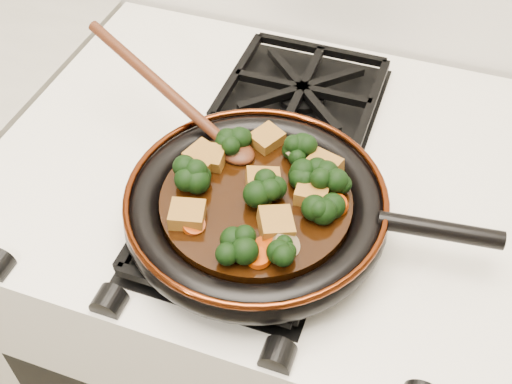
% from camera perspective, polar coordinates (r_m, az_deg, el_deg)
% --- Properties ---
extents(stove, '(0.76, 0.60, 0.90)m').
position_cam_1_polar(stove, '(1.24, 1.04, -12.16)').
color(stove, white).
rests_on(stove, ground).
extents(burner_grate_front, '(0.23, 0.23, 0.03)m').
position_cam_1_polar(burner_grate_front, '(0.78, -1.80, -3.38)').
color(burner_grate_front, black).
rests_on(burner_grate_front, stove).
extents(burner_grate_back, '(0.23, 0.23, 0.03)m').
position_cam_1_polar(burner_grate_back, '(0.97, 4.10, 8.77)').
color(burner_grate_back, black).
rests_on(burner_grate_back, stove).
extents(skillet, '(0.44, 0.32, 0.05)m').
position_cam_1_polar(skillet, '(0.77, 0.17, -1.34)').
color(skillet, black).
rests_on(skillet, burner_grate_front).
extents(braising_sauce, '(0.23, 0.23, 0.02)m').
position_cam_1_polar(braising_sauce, '(0.76, 0.00, -1.06)').
color(braising_sauce, black).
rests_on(braising_sauce, skillet).
extents(tofu_cube_0, '(0.05, 0.04, 0.02)m').
position_cam_1_polar(tofu_cube_0, '(0.73, -6.13, -2.09)').
color(tofu_cube_0, '#936221').
rests_on(tofu_cube_0, braising_sauce).
extents(tofu_cube_1, '(0.05, 0.05, 0.02)m').
position_cam_1_polar(tofu_cube_1, '(0.80, -4.68, 3.03)').
color(tofu_cube_1, '#936221').
rests_on(tofu_cube_1, braising_sauce).
extents(tofu_cube_2, '(0.04, 0.04, 0.03)m').
position_cam_1_polar(tofu_cube_2, '(0.80, -4.18, 3.03)').
color(tofu_cube_2, '#936221').
rests_on(tofu_cube_2, braising_sauce).
extents(tofu_cube_3, '(0.05, 0.05, 0.02)m').
position_cam_1_polar(tofu_cube_3, '(0.82, 0.96, 4.69)').
color(tofu_cube_3, '#936221').
rests_on(tofu_cube_3, braising_sauce).
extents(tofu_cube_4, '(0.05, 0.05, 0.03)m').
position_cam_1_polar(tofu_cube_4, '(0.78, 5.84, 2.06)').
color(tofu_cube_4, '#936221').
rests_on(tofu_cube_4, braising_sauce).
extents(tofu_cube_5, '(0.05, 0.05, 0.03)m').
position_cam_1_polar(tofu_cube_5, '(0.76, 0.64, 0.82)').
color(tofu_cube_5, '#936221').
rests_on(tofu_cube_5, braising_sauce).
extents(tofu_cube_6, '(0.04, 0.04, 0.02)m').
position_cam_1_polar(tofu_cube_6, '(0.76, 5.04, -0.03)').
color(tofu_cube_6, '#936221').
rests_on(tofu_cube_6, braising_sauce).
extents(tofu_cube_7, '(0.05, 0.05, 0.03)m').
position_cam_1_polar(tofu_cube_7, '(0.72, 1.77, -2.93)').
color(tofu_cube_7, '#936221').
rests_on(tofu_cube_7, braising_sauce).
extents(broccoli_floret_0, '(0.08, 0.08, 0.07)m').
position_cam_1_polar(broccoli_floret_0, '(0.80, 3.70, 3.65)').
color(broccoli_floret_0, black).
rests_on(broccoli_floret_0, braising_sauce).
extents(broccoli_floret_1, '(0.07, 0.08, 0.06)m').
position_cam_1_polar(broccoli_floret_1, '(0.77, 4.75, 1.47)').
color(broccoli_floret_1, black).
rests_on(broccoli_floret_1, braising_sauce).
extents(broccoli_floret_2, '(0.08, 0.07, 0.06)m').
position_cam_1_polar(broccoli_floret_2, '(0.70, -1.74, -5.16)').
color(broccoli_floret_2, black).
rests_on(broccoli_floret_2, braising_sauce).
extents(broccoli_floret_3, '(0.07, 0.07, 0.06)m').
position_cam_1_polar(broccoli_floret_3, '(0.81, -1.92, 4.14)').
color(broccoli_floret_3, black).
rests_on(broccoli_floret_3, braising_sauce).
extents(broccoli_floret_4, '(0.08, 0.07, 0.07)m').
position_cam_1_polar(broccoli_floret_4, '(0.77, -5.51, 1.31)').
color(broccoli_floret_4, black).
rests_on(broccoli_floret_4, braising_sauce).
extents(broccoli_floret_5, '(0.09, 0.08, 0.07)m').
position_cam_1_polar(broccoli_floret_5, '(0.74, 1.05, -0.17)').
color(broccoli_floret_5, black).
rests_on(broccoli_floret_5, braising_sauce).
extents(broccoli_floret_6, '(0.08, 0.09, 0.08)m').
position_cam_1_polar(broccoli_floret_6, '(0.76, 6.79, 0.73)').
color(broccoli_floret_6, black).
rests_on(broccoli_floret_6, braising_sauce).
extents(broccoli_floret_7, '(0.09, 0.09, 0.06)m').
position_cam_1_polar(broccoli_floret_7, '(0.73, 5.60, -1.76)').
color(broccoli_floret_7, black).
rests_on(broccoli_floret_7, braising_sauce).
extents(broccoli_floret_8, '(0.09, 0.08, 0.07)m').
position_cam_1_polar(broccoli_floret_8, '(0.69, 1.74, -5.31)').
color(broccoli_floret_8, black).
rests_on(broccoli_floret_8, braising_sauce).
extents(carrot_coin_0, '(0.03, 0.03, 0.01)m').
position_cam_1_polar(carrot_coin_0, '(0.70, 0.25, -5.87)').
color(carrot_coin_0, '#AA3304').
rests_on(carrot_coin_0, braising_sauce).
extents(carrot_coin_1, '(0.03, 0.03, 0.02)m').
position_cam_1_polar(carrot_coin_1, '(0.70, 0.75, -4.92)').
color(carrot_coin_1, '#AA3304').
rests_on(carrot_coin_1, braising_sauce).
extents(carrot_coin_2, '(0.03, 0.03, 0.02)m').
position_cam_1_polar(carrot_coin_2, '(0.75, 7.14, -1.20)').
color(carrot_coin_2, '#AA3304').
rests_on(carrot_coin_2, braising_sauce).
extents(carrot_coin_3, '(0.03, 0.03, 0.02)m').
position_cam_1_polar(carrot_coin_3, '(0.73, -5.59, -2.91)').
color(carrot_coin_3, '#AA3304').
rests_on(carrot_coin_3, braising_sauce).
extents(mushroom_slice_0, '(0.04, 0.04, 0.02)m').
position_cam_1_polar(mushroom_slice_0, '(0.70, 2.69, -4.72)').
color(mushroom_slice_0, olive).
rests_on(mushroom_slice_0, braising_sauce).
extents(mushroom_slice_1, '(0.04, 0.04, 0.03)m').
position_cam_1_polar(mushroom_slice_1, '(0.81, -2.20, 3.79)').
color(mushroom_slice_1, olive).
rests_on(mushroom_slice_1, braising_sauce).
extents(mushroom_slice_2, '(0.04, 0.04, 0.03)m').
position_cam_1_polar(mushroom_slice_2, '(0.80, 3.52, 3.28)').
color(mushroom_slice_2, olive).
rests_on(mushroom_slice_2, braising_sauce).
extents(wooden_spoon, '(0.16, 0.09, 0.27)m').
position_cam_1_polar(wooden_spoon, '(0.83, -5.86, 7.12)').
color(wooden_spoon, '#461F0F').
rests_on(wooden_spoon, braising_sauce).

